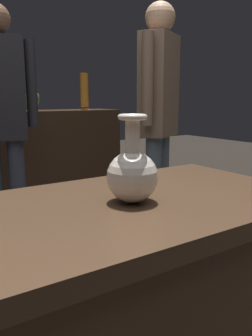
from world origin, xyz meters
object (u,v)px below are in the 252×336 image
(vase_centerpiece, at_px, (132,173))
(visitor_center_back, at_px, (1,115))
(visitor_near_right, at_px, (159,111))
(shelf_vase_right, at_px, (32,99))
(shelf_vase_far_right, at_px, (84,92))

(vase_centerpiece, bearing_deg, visitor_center_back, 88.18)
(vase_centerpiece, distance_m, visitor_near_right, 1.45)
(shelf_vase_right, bearing_deg, visitor_near_right, -67.39)
(visitor_near_right, bearing_deg, shelf_vase_far_right, -121.83)
(visitor_near_right, bearing_deg, shelf_vase_right, -97.09)
(vase_centerpiece, xyz_separation_m, shelf_vase_far_right, (1.01, 2.24, 0.27))
(shelf_vase_right, xyz_separation_m, visitor_center_back, (-0.44, -0.65, -0.10))
(shelf_vase_far_right, bearing_deg, visitor_center_back, -144.73)
(shelf_vase_far_right, height_order, visitor_near_right, visitor_near_right)
(vase_centerpiece, height_order, shelf_vase_far_right, shelf_vase_far_right)
(shelf_vase_right, height_order, shelf_vase_far_right, shelf_vase_far_right)
(vase_centerpiece, distance_m, visitor_center_back, 1.57)
(shelf_vase_far_right, height_order, visitor_center_back, visitor_center_back)
(vase_centerpiece, xyz_separation_m, visitor_center_back, (0.05, 1.56, 0.10))
(shelf_vase_right, distance_m, shelf_vase_far_right, 0.52)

